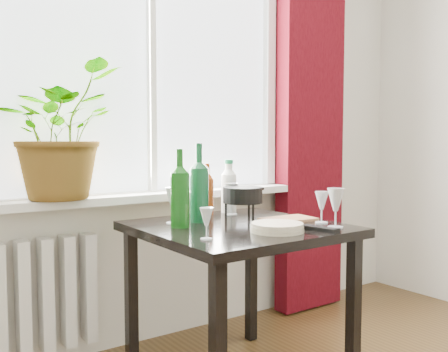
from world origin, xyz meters
TOP-DOWN VIEW (x-y plane):
  - window at (0.00, 2.22)m, footprint 1.72×0.08m
  - windowsill at (0.00, 2.15)m, footprint 1.72×0.20m
  - curtain at (1.12, 2.12)m, footprint 0.50×0.12m
  - radiator at (-0.75, 2.18)m, footprint 0.80×0.10m
  - table at (0.10, 1.55)m, footprint 0.85×0.85m
  - potted_plant at (-0.53, 2.14)m, footprint 0.78×0.77m
  - wine_bottle_left at (-0.15, 1.65)m, footprint 0.10×0.10m
  - wine_bottle_right at (-0.00, 1.72)m, footprint 0.09×0.09m
  - bottle_amber at (0.16, 1.90)m, footprint 0.07×0.07m
  - cleaning_bottle at (0.29, 1.89)m, footprint 0.10×0.10m
  - wineglass_front_right at (0.40, 1.24)m, footprint 0.09×0.09m
  - wineglass_far_right at (0.44, 1.36)m, footprint 0.08×0.08m
  - wineglass_back_center at (0.25, 1.81)m, footprint 0.09×0.09m
  - wineglass_back_left at (-0.13, 1.75)m, footprint 0.09×0.09m
  - wineglass_front_left at (-0.21, 1.34)m, footprint 0.07×0.07m
  - plate_stack at (0.13, 1.32)m, footprint 0.25×0.25m
  - fondue_pot at (0.25, 1.71)m, footprint 0.28×0.26m
  - tv_remote at (0.29, 1.23)m, footprint 0.08×0.17m
  - cutting_board at (0.37, 1.51)m, footprint 0.26×0.18m

SIDE VIEW (x-z plane):
  - radiator at x=-0.75m, z-range 0.10..0.66m
  - table at x=0.10m, z-range 0.28..1.02m
  - cutting_board at x=0.37m, z-range 0.74..0.75m
  - tv_remote at x=0.29m, z-range 0.74..0.76m
  - plate_stack at x=0.13m, z-range 0.74..0.78m
  - wineglass_front_left at x=-0.21m, z-range 0.74..0.87m
  - wineglass_far_right at x=0.44m, z-range 0.74..0.89m
  - fondue_pot at x=0.25m, z-range 0.74..0.89m
  - wineglass_back_center at x=0.25m, z-range 0.74..0.91m
  - windowsill at x=0.00m, z-range 0.80..0.84m
  - wineglass_back_left at x=-0.13m, z-range 0.74..0.91m
  - wineglass_front_right at x=0.40m, z-range 0.74..0.92m
  - bottle_amber at x=0.16m, z-range 0.74..1.01m
  - cleaning_bottle at x=0.29m, z-range 0.74..1.03m
  - wine_bottle_left at x=-0.15m, z-range 0.74..1.10m
  - wine_bottle_right at x=0.00m, z-range 0.74..1.12m
  - potted_plant at x=-0.53m, z-range 0.84..1.50m
  - curtain at x=1.12m, z-range 0.01..2.58m
  - window at x=0.00m, z-range 0.79..2.41m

